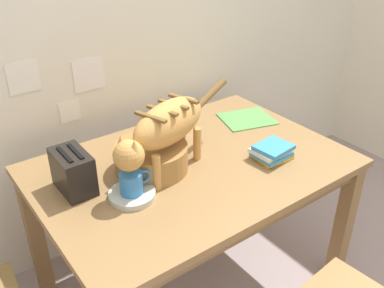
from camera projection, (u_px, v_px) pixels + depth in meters
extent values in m
cube|color=silver|center=(118.00, 22.00, 2.17)|extent=(4.49, 0.10, 2.50)
cube|color=white|center=(89.00, 75.00, 2.13)|extent=(0.16, 0.01, 0.16)
cube|color=white|center=(70.00, 112.00, 2.14)|extent=(0.11, 0.01, 0.11)
cube|color=white|center=(23.00, 77.00, 1.94)|extent=(0.14, 0.01, 0.14)
cube|color=olive|center=(192.00, 167.00, 1.94)|extent=(1.37, 0.95, 0.03)
cube|color=olive|center=(192.00, 176.00, 1.97)|extent=(1.29, 0.87, 0.07)
cube|color=olive|center=(343.00, 225.00, 2.16)|extent=(0.07, 0.07, 0.71)
cube|color=olive|center=(36.00, 236.00, 2.10)|extent=(0.07, 0.07, 0.71)
cube|color=olive|center=(232.00, 156.00, 2.76)|extent=(0.07, 0.07, 0.71)
ellipsoid|color=#C99047|center=(169.00, 122.00, 1.78)|extent=(0.44, 0.28, 0.18)
cube|color=brown|center=(184.00, 99.00, 1.82)|extent=(0.07, 0.15, 0.01)
cube|color=brown|center=(173.00, 104.00, 1.76)|extent=(0.07, 0.15, 0.01)
cube|color=brown|center=(162.00, 110.00, 1.71)|extent=(0.07, 0.15, 0.01)
cube|color=brown|center=(151.00, 117.00, 1.66)|extent=(0.07, 0.15, 0.01)
cylinder|color=#C99047|center=(157.00, 173.00, 1.73)|extent=(0.04, 0.04, 0.16)
cylinder|color=#C99047|center=(140.00, 166.00, 1.77)|extent=(0.04, 0.04, 0.16)
cylinder|color=#C99047|center=(197.00, 144.00, 1.93)|extent=(0.04, 0.04, 0.16)
cylinder|color=#C99047|center=(182.00, 138.00, 1.98)|extent=(0.04, 0.04, 0.16)
sphere|color=#C99047|center=(129.00, 155.00, 1.62)|extent=(0.12, 0.12, 0.12)
cone|color=#C99047|center=(135.00, 146.00, 1.58)|extent=(0.04, 0.04, 0.05)
cone|color=#C99047|center=(121.00, 141.00, 1.61)|extent=(0.04, 0.04, 0.05)
cylinder|color=brown|center=(210.00, 94.00, 1.99)|extent=(0.24, 0.11, 0.09)
cylinder|color=#B6BAA9|center=(132.00, 195.00, 1.71)|extent=(0.19, 0.19, 0.03)
cylinder|color=#2F76BE|center=(131.00, 183.00, 1.68)|extent=(0.09, 0.09, 0.09)
torus|color=#2F76BE|center=(144.00, 177.00, 1.71)|extent=(0.06, 0.01, 0.06)
cube|color=#589B4E|center=(247.00, 119.00, 2.33)|extent=(0.32, 0.29, 0.01)
cube|color=yellow|center=(272.00, 156.00, 1.98)|extent=(0.16, 0.14, 0.02)
cube|color=#398FC0|center=(272.00, 154.00, 1.96)|extent=(0.16, 0.14, 0.02)
cube|color=silver|center=(270.00, 151.00, 1.95)|extent=(0.16, 0.14, 0.02)
cube|color=#348AC8|center=(274.00, 147.00, 1.94)|extent=(0.17, 0.15, 0.02)
cylinder|color=#9F713A|center=(151.00, 158.00, 1.87)|extent=(0.32, 0.32, 0.12)
cylinder|color=#47321A|center=(151.00, 157.00, 1.86)|extent=(0.26, 0.26, 0.10)
cube|color=black|center=(73.00, 172.00, 1.72)|extent=(0.12, 0.20, 0.17)
cube|color=black|center=(65.00, 155.00, 1.67)|extent=(0.02, 0.14, 0.01)
cube|color=black|center=(75.00, 151.00, 1.69)|extent=(0.02, 0.14, 0.01)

